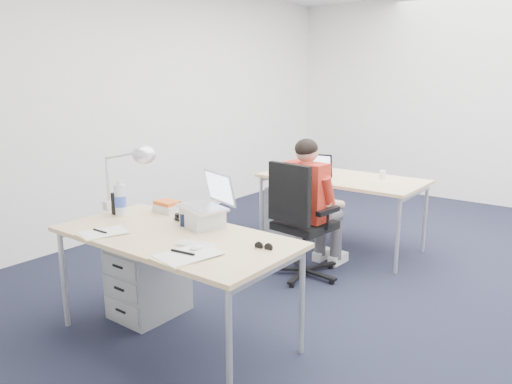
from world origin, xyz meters
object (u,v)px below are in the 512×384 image
Objects in this scene: silver_laptop at (202,201)px; book_stack at (167,206)px; desk_near at (175,241)px; sunglasses at (264,247)px; drawer_pedestal_near at (149,278)px; drawer_pedestal_far at (292,211)px; desk_far at (342,182)px; seated_person at (314,205)px; water_bottle at (120,197)px; computer_mouse at (197,248)px; cordless_phone at (114,204)px; dark_laptop at (311,167)px; far_cup at (382,175)px; bear_figurine at (121,204)px; desk_lamp at (121,176)px; headphones at (185,217)px; wireless_keyboard at (197,245)px; can_koozie at (184,219)px; office_chair at (302,244)px.

book_stack is at bearing -175.19° from silver_laptop.
desk_near is 0.63m from sunglasses.
drawer_pedestal_far is (-0.20, 2.22, 0.00)m from drawer_pedestal_near.
desk_far is 1.33× the size of seated_person.
desk_far is at bearing 74.53° from water_bottle.
seated_person is 1.69m from water_bottle.
silver_laptop is 3.73× the size of computer_mouse.
cordless_phone reaches higher than sunglasses.
dark_laptop is (-0.18, -0.30, 0.17)m from desk_far.
desk_near is 2.47m from drawer_pedestal_far.
bear_figurine is at bearing -113.29° from far_cup.
silver_laptop is 0.71m from desk_lamp.
silver_laptop is 3.04× the size of sunglasses.
headphones is at bearing -173.32° from silver_laptop.
water_bottle is at bearing -42.69° from bear_figurine.
silver_laptop is 0.72m from bear_figurine.
drawer_pedestal_far is 0.79m from dark_laptop.
desk_lamp is at bearing -138.13° from book_stack.
desk_lamp is (-1.30, 0.01, 0.26)m from sunglasses.
computer_mouse is 1.04m from cordless_phone.
wireless_keyboard is (0.29, -2.39, 0.05)m from desk_far.
bear_figurine is 0.40× the size of dark_laptop.
seated_person reaches higher than water_bottle.
silver_laptop is 0.43m from wireless_keyboard.
wireless_keyboard is 1.26× the size of headphones.
headphones is (-0.17, -2.04, 0.06)m from desk_far.
desk_far is at bearing 88.52° from can_koozie.
seated_person reaches higher than far_cup.
seated_person is at bearing 95.23° from computer_mouse.
cordless_phone is 0.21m from desk_lamp.
office_chair is at bearing 101.62° from sunglasses.
bear_figurine reaches higher than drawer_pedestal_near.
far_cup is at bearing 22.08° from desk_far.
desk_far is 16.25× the size of can_koozie.
can_koozie reaches higher than drawer_pedestal_far.
office_chair is 7.23× the size of bear_figurine.
book_stack is (0.21, 0.26, -0.09)m from water_bottle.
desk_lamp reaches higher than silver_laptop.
wireless_keyboard is at bearing -31.77° from headphones.
water_bottle is (-0.45, -0.20, 0.12)m from headphones.
seated_person is 3.41× the size of dark_laptop.
far_cup is (0.37, 0.15, 0.09)m from desk_far.
seated_person is 12.64× the size of computer_mouse.
office_chair is at bearing 54.66° from bear_figurine.
silver_laptop reaches higher than water_bottle.
book_stack reaches higher than headphones.
headphones is 0.35× the size of desk_lamp.
silver_laptop is at bearing -5.32° from headphones.
office_chair is 0.88m from dark_laptop.
bear_figurine is (-0.77, -1.48, 0.19)m from seated_person.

